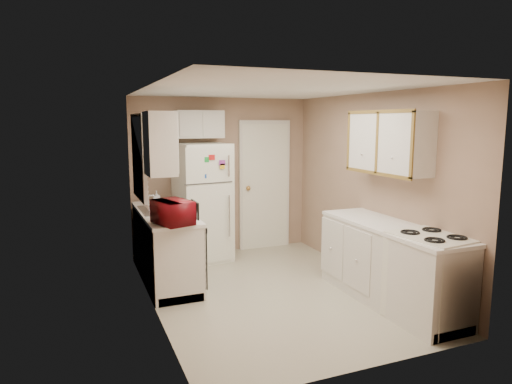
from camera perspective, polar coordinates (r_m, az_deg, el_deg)
name	(u,v)px	position (r m, az deg, el deg)	size (l,w,h in m)	color
floor	(271,291)	(5.66, 1.94, -12.31)	(3.80, 3.80, 0.00)	beige
ceiling	(273,89)	(5.30, 2.08, 12.70)	(3.80, 3.80, 0.00)	white
wall_left	(151,202)	(4.96, -12.95, -1.18)	(3.80, 3.80, 0.00)	tan
wall_right	(371,187)	(6.05, 14.21, 0.56)	(3.80, 3.80, 0.00)	tan
wall_back	(222,176)	(7.11, -4.23, 2.00)	(2.80, 2.80, 0.00)	tan
wall_front	(369,229)	(3.73, 14.00, -4.47)	(2.80, 2.80, 0.00)	tan
left_counter	(165,246)	(6.04, -11.25, -6.64)	(0.60, 1.80, 0.90)	silver
dishwasher	(199,253)	(5.52, -7.09, -7.57)	(0.03, 0.58, 0.72)	black
sink	(162,213)	(6.09, -11.63, -2.56)	(0.54, 0.74, 0.16)	gray
microwave	(173,211)	(5.18, -10.32, -2.36)	(0.27, 0.49, 0.32)	maroon
soap_bottle	(157,198)	(6.44, -12.33, -0.69)	(0.09, 0.09, 0.20)	white
window_blinds	(140,157)	(5.95, -14.32, 4.29)	(0.10, 0.98, 1.08)	silver
upper_cabinet_left	(160,144)	(5.13, -11.92, 5.94)	(0.30, 0.45, 0.70)	silver
refrigerator	(203,202)	(6.75, -6.70, -1.29)	(0.71, 0.69, 1.73)	white
cabinet_over_fridge	(199,124)	(6.81, -7.16, 8.40)	(0.70, 0.30, 0.40)	silver
interior_door	(265,186)	(7.34, 1.09, 0.81)	(0.86, 0.06, 2.08)	white
right_counter	(390,264)	(5.41, 16.35, -8.64)	(0.60, 2.00, 0.90)	silver
stove	(430,280)	(5.03, 20.96, -10.19)	(0.61, 0.75, 0.91)	white
upper_cabinet_right	(389,142)	(5.51, 16.25, 5.96)	(0.30, 1.20, 0.70)	silver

